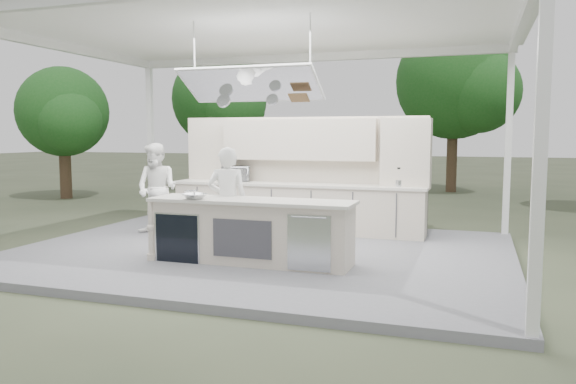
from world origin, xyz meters
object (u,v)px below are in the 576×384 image
(head_chef, at_px, (228,202))
(sous_chef, at_px, (157,189))
(back_counter, at_px, (296,207))
(demo_island, at_px, (250,231))

(head_chef, xyz_separation_m, sous_chef, (-2.08, 1.32, 0.01))
(back_counter, bearing_deg, head_chef, -97.78)
(back_counter, relative_size, head_chef, 2.97)
(demo_island, distance_m, sous_chef, 3.11)
(demo_island, height_order, head_chef, head_chef)
(head_chef, relative_size, sous_chef, 0.98)
(sous_chef, bearing_deg, head_chef, -29.85)
(demo_island, xyz_separation_m, back_counter, (-0.18, 2.81, 0.00))
(demo_island, relative_size, head_chef, 1.81)
(demo_island, height_order, sous_chef, sous_chef)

